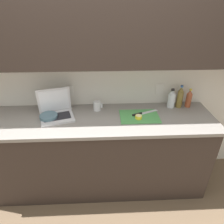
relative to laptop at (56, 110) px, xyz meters
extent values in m
plane|color=brown|center=(0.39, -0.07, -0.99)|extent=(12.00, 12.00, 0.00)
cube|color=white|center=(0.39, 0.28, 0.31)|extent=(5.20, 0.06, 2.60)
cube|color=white|center=(0.11, 0.25, 0.11)|extent=(0.09, 0.01, 0.12)
cube|color=white|center=(1.13, 0.25, 0.11)|extent=(0.09, 0.01, 0.12)
cube|color=#332823|center=(0.39, 0.09, 0.78)|extent=(4.42, 0.32, 0.70)
cube|color=#332823|center=(0.39, -0.07, -0.54)|extent=(2.43, 0.61, 0.89)
cube|color=gray|center=(0.39, -0.07, -0.08)|extent=(2.51, 0.65, 0.03)
cube|color=#9EA3A8|center=(-0.55, -0.04, -0.15)|extent=(0.51, 0.42, 0.16)
cube|color=silver|center=(0.01, -0.05, -0.06)|extent=(0.39, 0.35, 0.02)
cube|color=black|center=(0.01, -0.05, -0.04)|extent=(0.30, 0.22, 0.00)
cube|color=silver|center=(-0.02, 0.07, 0.08)|extent=(0.33, 0.11, 0.27)
cube|color=white|center=(-0.02, 0.07, 0.08)|extent=(0.28, 0.09, 0.22)
cube|color=#4C9E51|center=(0.86, -0.06, -0.06)|extent=(0.40, 0.28, 0.01)
cube|color=silver|center=(0.98, 0.02, -0.06)|extent=(0.20, 0.11, 0.00)
cylinder|color=black|center=(0.84, -0.04, -0.05)|extent=(0.11, 0.06, 0.02)
cylinder|color=yellow|center=(0.85, -0.11, -0.04)|extent=(0.07, 0.07, 0.03)
cylinder|color=#F4EAA3|center=(0.85, -0.11, -0.02)|extent=(0.06, 0.06, 0.00)
cylinder|color=silver|center=(1.25, 0.14, 0.01)|extent=(0.08, 0.08, 0.16)
cone|color=silver|center=(1.25, 0.14, 0.12)|extent=(0.07, 0.07, 0.04)
cylinder|color=black|center=(1.25, 0.14, 0.15)|extent=(0.04, 0.04, 0.02)
cylinder|color=olive|center=(1.34, 0.14, 0.03)|extent=(0.07, 0.07, 0.19)
cone|color=olive|center=(1.34, 0.14, 0.15)|extent=(0.06, 0.06, 0.05)
cylinder|color=#3366B2|center=(1.34, 0.14, 0.18)|extent=(0.03, 0.03, 0.02)
cylinder|color=#A34C2D|center=(1.45, 0.14, 0.01)|extent=(0.06, 0.06, 0.16)
cone|color=#A34C2D|center=(1.45, 0.14, 0.11)|extent=(0.06, 0.06, 0.04)
cylinder|color=gold|center=(1.45, 0.14, 0.14)|extent=(0.03, 0.03, 0.02)
cylinder|color=silver|center=(0.42, 0.11, -0.02)|extent=(0.08, 0.08, 0.10)
cube|color=silver|center=(0.47, 0.11, -0.01)|extent=(0.02, 0.01, 0.06)
cylinder|color=slate|center=(-0.07, -0.06, -0.04)|extent=(0.18, 0.18, 0.05)
camera|label=1|loc=(0.50, -1.83, 1.00)|focal=32.00mm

